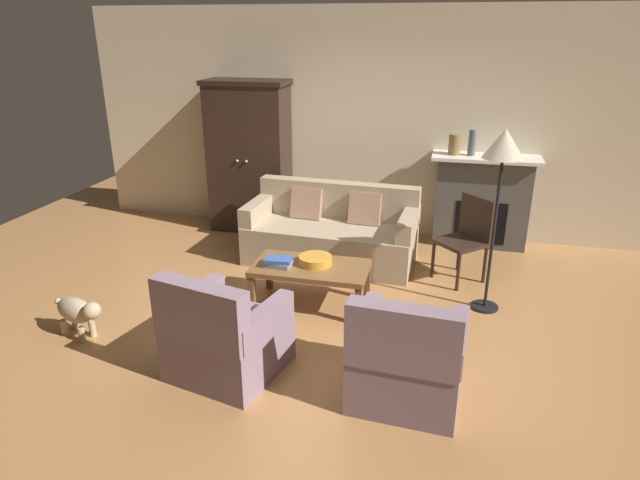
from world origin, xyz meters
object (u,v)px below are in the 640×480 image
object	(u,v)px
mantel_vase_slate	(472,143)
armchair_near_right	(407,361)
armchair_near_left	(225,338)
mantel_vase_bronze	(454,144)
dog	(77,311)
floor_lamp	(503,155)
side_chair_wooden	(467,234)
fireplace	(482,200)
fruit_bowl	(315,260)
armoire	(249,157)
book_stack	(279,262)
coffee_table	(311,271)
couch	(332,234)

from	to	relation	value
mantel_vase_slate	armchair_near_right	xyz separation A→B (m)	(-0.42, -3.28, -0.96)
mantel_vase_slate	armchair_near_left	bearing A→B (deg)	-118.81
mantel_vase_bronze	dog	bearing A→B (deg)	-134.92
floor_lamp	side_chair_wooden	bearing A→B (deg)	107.08
fireplace	mantel_vase_bronze	world-z (taller)	mantel_vase_bronze
armchair_near_right	floor_lamp	distance (m)	2.07
fruit_bowl	mantel_vase_slate	distance (m)	2.57
armchair_near_left	armchair_near_right	distance (m)	1.39
armchair_near_left	fruit_bowl	bearing A→B (deg)	72.93
mantel_vase_bronze	mantel_vase_slate	size ratio (longest dim) A/B	0.80
armoire	mantel_vase_slate	world-z (taller)	armoire
book_stack	dog	xyz separation A→B (m)	(-1.53, -0.95, -0.22)
fruit_bowl	armchair_near_right	world-z (taller)	armchair_near_right
fruit_bowl	mantel_vase_slate	xyz separation A→B (m)	(1.41, 1.99, 0.81)
fruit_bowl	mantel_vase_bronze	distance (m)	2.46
armoire	floor_lamp	world-z (taller)	armoire
fireplace	book_stack	world-z (taller)	fireplace
book_stack	side_chair_wooden	size ratio (longest dim) A/B	0.28
armoire	dog	bearing A→B (deg)	-99.34
armchair_near_left	side_chair_wooden	size ratio (longest dim) A/B	1.03
fireplace	armoire	distance (m)	2.98
armchair_near_left	floor_lamp	size ratio (longest dim) A/B	0.53
coffee_table	mantel_vase_bronze	world-z (taller)	mantel_vase_bronze
floor_lamp	mantel_vase_slate	bearing A→B (deg)	97.00
fireplace	armchair_near_right	distance (m)	3.36
coffee_table	side_chair_wooden	world-z (taller)	side_chair_wooden
couch	armchair_near_right	bearing A→B (deg)	-65.84
coffee_table	armchair_near_right	bearing A→B (deg)	-50.36
mantel_vase_slate	floor_lamp	xyz separation A→B (m)	(0.21, -1.70, 0.23)
floor_lamp	book_stack	bearing A→B (deg)	-167.89
armchair_near_left	couch	bearing A→B (deg)	82.46
couch	mantel_vase_slate	world-z (taller)	mantel_vase_slate
side_chair_wooden	floor_lamp	xyz separation A→B (m)	(0.20, -0.65, 0.99)
coffee_table	mantel_vase_bronze	distance (m)	2.54
armchair_near_right	dog	world-z (taller)	armchair_near_right
mantel_vase_slate	floor_lamp	size ratio (longest dim) A/B	0.18
mantel_vase_bronze	armchair_near_right	bearing A→B (deg)	-93.77
mantel_vase_slate	side_chair_wooden	size ratio (longest dim) A/B	0.34
fireplace	mantel_vase_bronze	bearing A→B (deg)	-177.30
armchair_near_right	dog	xyz separation A→B (m)	(-2.85, 0.20, -0.07)
fruit_bowl	floor_lamp	distance (m)	1.95
couch	book_stack	xyz separation A→B (m)	(-0.25, -1.23, 0.14)
couch	fruit_bowl	size ratio (longest dim) A/B	6.13
fireplace	book_stack	xyz separation A→B (m)	(-1.92, -2.14, -0.11)
book_stack	mantel_vase_slate	world-z (taller)	mantel_vase_slate
book_stack	dog	size ratio (longest dim) A/B	0.46
coffee_table	book_stack	distance (m)	0.32
couch	armchair_near_left	world-z (taller)	armchair_near_left
armoire	dog	xyz separation A→B (m)	(-0.50, -3.01, -0.73)
coffee_table	book_stack	size ratio (longest dim) A/B	4.37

